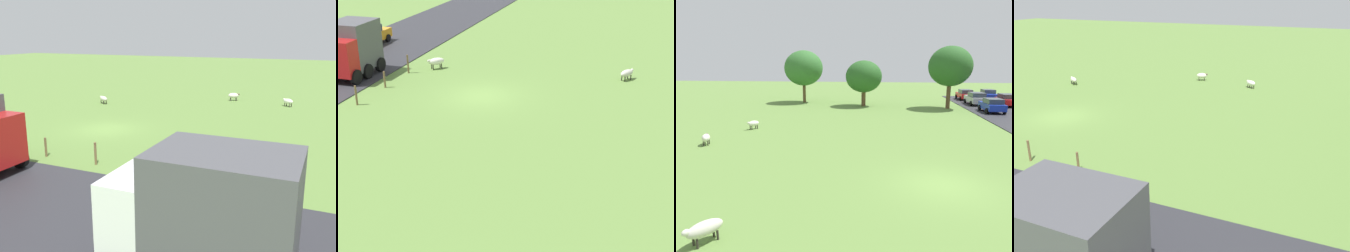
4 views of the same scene
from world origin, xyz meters
TOP-DOWN VIEW (x-y plane):
  - ground_plane at (0.00, 0.00)m, footprint 160.00×160.00m
  - sheep_0 at (-14.66, 5.18)m, footprint 0.84×1.15m
  - sheep_1 at (4.90, -4.30)m, footprint 1.14×1.19m
  - sheep_2 at (-8.16, -5.58)m, footprint 1.02×1.23m
  - sheep_3 at (-13.57, 10.43)m, footprint 0.92×1.07m
  - fence_post_0 at (6.35, -2.87)m, footprint 0.12×0.12m
  - fence_post_1 at (6.35, 0.29)m, footprint 0.12×0.12m
  - fence_post_2 at (6.35, 3.44)m, footprint 0.12×0.12m
  - fence_post_3 at (6.35, 6.60)m, footprint 0.12×0.12m
  - truck_1 at (12.95, 11.30)m, footprint 2.88×4.74m

SIDE VIEW (x-z plane):
  - ground_plane at x=0.00m, z-range 0.00..0.00m
  - sheep_2 at x=-8.16m, z-range 0.12..0.83m
  - sheep_3 at x=-13.57m, z-range 0.13..0.86m
  - sheep_0 at x=-14.66m, z-range 0.13..0.89m
  - fence_post_1 at x=6.35m, z-range 0.00..1.05m
  - fence_post_3 at x=6.35m, z-range 0.00..1.07m
  - sheep_1 at x=4.90m, z-range 0.15..0.95m
  - fence_post_2 at x=6.35m, z-range 0.00..1.16m
  - fence_post_0 at x=6.35m, z-range 0.00..1.29m
  - truck_1 at x=12.95m, z-range 0.15..3.78m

